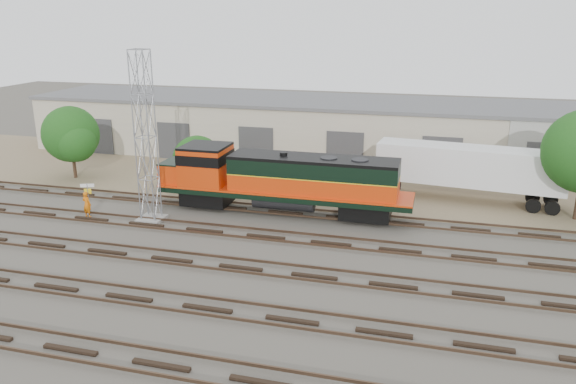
% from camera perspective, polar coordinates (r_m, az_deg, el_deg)
% --- Properties ---
extents(ground, '(140.00, 140.00, 0.00)m').
position_cam_1_polar(ground, '(32.71, -3.05, -5.62)').
color(ground, '#47423A').
rests_on(ground, ground).
extents(dirt_strip, '(80.00, 16.00, 0.02)m').
position_cam_1_polar(dirt_strip, '(46.38, 2.68, 1.44)').
color(dirt_strip, '#726047').
rests_on(dirt_strip, ground).
extents(tracks, '(80.00, 20.40, 0.28)m').
position_cam_1_polar(tracks, '(30.10, -4.83, -7.64)').
color(tracks, black).
rests_on(tracks, ground).
extents(warehouse, '(58.40, 10.40, 5.30)m').
position_cam_1_polar(warehouse, '(53.37, 4.63, 6.46)').
color(warehouse, '#C0B7A0').
rests_on(warehouse, ground).
extents(locomotive, '(17.21, 3.02, 4.14)m').
position_cam_1_polar(locomotive, '(37.44, -0.89, 1.28)').
color(locomotive, black).
rests_on(locomotive, tracks).
extents(signal_tower, '(1.61, 1.61, 10.90)m').
position_cam_1_polar(signal_tower, '(36.47, -14.25, 5.04)').
color(signal_tower, gray).
rests_on(signal_tower, ground).
extents(sign_post, '(0.86, 0.35, 2.22)m').
position_cam_1_polar(sign_post, '(39.64, -19.66, -0.08)').
color(sign_post, gray).
rests_on(sign_post, ground).
extents(worker, '(0.70, 0.52, 1.76)m').
position_cam_1_polar(worker, '(39.46, -19.76, -1.19)').
color(worker, '#D8650C').
rests_on(worker, ground).
extents(semi_trailer, '(13.09, 4.02, 3.96)m').
position_cam_1_polar(semi_trailer, '(41.97, 18.30, 2.34)').
color(semi_trailer, white).
rests_on(semi_trailer, ground).
extents(tree_west, '(4.76, 4.53, 5.93)m').
position_cam_1_polar(tree_west, '(48.59, -21.09, 5.31)').
color(tree_west, '#382619').
rests_on(tree_west, ground).
extents(tree_mid, '(4.23, 4.03, 4.03)m').
position_cam_1_polar(tree_mid, '(45.09, -9.01, 2.96)').
color(tree_mid, '#382619').
rests_on(tree_mid, ground).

